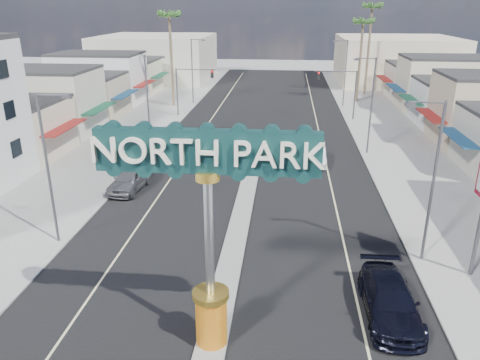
% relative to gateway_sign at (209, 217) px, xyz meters
% --- Properties ---
extents(ground, '(160.00, 160.00, 0.00)m').
position_rel_gateway_sign_xyz_m(ground, '(0.00, 28.02, -5.93)').
color(ground, gray).
rests_on(ground, ground).
extents(road, '(20.00, 120.00, 0.01)m').
position_rel_gateway_sign_xyz_m(road, '(0.00, 28.02, -5.92)').
color(road, black).
rests_on(road, ground).
extents(median_island, '(1.30, 30.00, 0.16)m').
position_rel_gateway_sign_xyz_m(median_island, '(0.00, 12.02, -5.85)').
color(median_island, gray).
rests_on(median_island, ground).
extents(sidewalk_left, '(8.00, 120.00, 0.12)m').
position_rel_gateway_sign_xyz_m(sidewalk_left, '(-14.00, 28.02, -5.87)').
color(sidewalk_left, gray).
rests_on(sidewalk_left, ground).
extents(sidewalk_right, '(8.00, 120.00, 0.12)m').
position_rel_gateway_sign_xyz_m(sidewalk_right, '(14.00, 28.02, -5.87)').
color(sidewalk_right, gray).
rests_on(sidewalk_right, ground).
extents(storefront_row_left, '(12.00, 42.00, 6.00)m').
position_rel_gateway_sign_xyz_m(storefront_row_left, '(-24.00, 41.02, -2.93)').
color(storefront_row_left, beige).
rests_on(storefront_row_left, ground).
extents(storefront_row_right, '(12.00, 42.00, 6.00)m').
position_rel_gateway_sign_xyz_m(storefront_row_right, '(24.00, 41.02, -2.93)').
color(storefront_row_right, '#B7B29E').
rests_on(storefront_row_right, ground).
extents(backdrop_far_left, '(20.00, 20.00, 8.00)m').
position_rel_gateway_sign_xyz_m(backdrop_far_left, '(-22.00, 73.02, -1.93)').
color(backdrop_far_left, '#B7B29E').
rests_on(backdrop_far_left, ground).
extents(backdrop_far_right, '(20.00, 20.00, 8.00)m').
position_rel_gateway_sign_xyz_m(backdrop_far_right, '(22.00, 73.02, -1.93)').
color(backdrop_far_right, beige).
rests_on(backdrop_far_right, ground).
extents(gateway_sign, '(8.20, 1.50, 9.15)m').
position_rel_gateway_sign_xyz_m(gateway_sign, '(0.00, 0.00, 0.00)').
color(gateway_sign, '#D75010').
rests_on(gateway_sign, median_island).
extents(traffic_signal_left, '(5.09, 0.45, 6.00)m').
position_rel_gateway_sign_xyz_m(traffic_signal_left, '(-9.18, 42.02, -1.65)').
color(traffic_signal_left, '#47474C').
rests_on(traffic_signal_left, ground).
extents(traffic_signal_right, '(5.09, 0.45, 6.00)m').
position_rel_gateway_sign_xyz_m(traffic_signal_right, '(9.18, 42.02, -1.65)').
color(traffic_signal_right, '#47474C').
rests_on(traffic_signal_right, ground).
extents(streetlight_l_near, '(2.03, 0.22, 9.00)m').
position_rel_gateway_sign_xyz_m(streetlight_l_near, '(-10.43, 8.02, -0.86)').
color(streetlight_l_near, '#47474C').
rests_on(streetlight_l_near, ground).
extents(streetlight_l_mid, '(2.03, 0.22, 9.00)m').
position_rel_gateway_sign_xyz_m(streetlight_l_mid, '(-10.43, 28.02, -0.86)').
color(streetlight_l_mid, '#47474C').
rests_on(streetlight_l_mid, ground).
extents(streetlight_l_far, '(2.03, 0.22, 9.00)m').
position_rel_gateway_sign_xyz_m(streetlight_l_far, '(-10.43, 50.02, -0.86)').
color(streetlight_l_far, '#47474C').
rests_on(streetlight_l_far, ground).
extents(streetlight_r_near, '(2.03, 0.22, 9.00)m').
position_rel_gateway_sign_xyz_m(streetlight_r_near, '(10.43, 8.02, -0.86)').
color(streetlight_r_near, '#47474C').
rests_on(streetlight_r_near, ground).
extents(streetlight_r_mid, '(2.03, 0.22, 9.00)m').
position_rel_gateway_sign_xyz_m(streetlight_r_mid, '(10.43, 28.02, -0.86)').
color(streetlight_r_mid, '#47474C').
rests_on(streetlight_r_mid, ground).
extents(streetlight_r_far, '(2.03, 0.22, 9.00)m').
position_rel_gateway_sign_xyz_m(streetlight_r_far, '(10.43, 50.02, -0.86)').
color(streetlight_r_far, '#47474C').
rests_on(streetlight_r_far, ground).
extents(palm_left_far, '(2.60, 2.60, 13.10)m').
position_rel_gateway_sign_xyz_m(palm_left_far, '(-13.00, 48.02, 5.57)').
color(palm_left_far, brown).
rests_on(palm_left_far, ground).
extents(palm_right_mid, '(2.60, 2.60, 12.10)m').
position_rel_gateway_sign_xyz_m(palm_right_mid, '(13.00, 54.02, 4.67)').
color(palm_right_mid, brown).
rests_on(palm_right_mid, ground).
extents(palm_right_far, '(2.60, 2.60, 14.10)m').
position_rel_gateway_sign_xyz_m(palm_right_far, '(15.00, 60.02, 6.46)').
color(palm_right_far, brown).
rests_on(palm_right_far, ground).
extents(suv_right, '(2.40, 5.71, 1.65)m').
position_rel_gateway_sign_xyz_m(suv_right, '(7.78, 2.76, -5.10)').
color(suv_right, black).
rests_on(suv_right, ground).
extents(car_parked_left, '(2.60, 5.25, 1.72)m').
position_rel_gateway_sign_xyz_m(car_parked_left, '(-9.00, 16.77, -5.07)').
color(car_parked_left, slate).
rests_on(car_parked_left, ground).
extents(car_parked_right, '(1.73, 4.86, 1.60)m').
position_rel_gateway_sign_xyz_m(car_parked_right, '(5.50, 24.52, -5.13)').
color(car_parked_right, silver).
rests_on(car_parked_right, ground).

